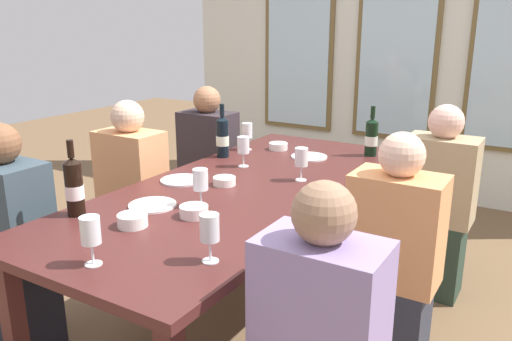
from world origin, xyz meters
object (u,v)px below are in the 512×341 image
object	(u,v)px
wine_glass_3	(301,159)
wine_glass_4	(91,233)
tasting_bowl_0	(133,220)
seated_person_2	(133,198)
wine_bottle_1	(222,137)
tasting_bowl_2	(194,211)
seated_person_4	(209,168)
wine_glass_0	(243,146)
dining_table	(244,198)
white_plate_1	(152,205)
seated_person_3	(393,264)
seated_person_0	(13,245)
wine_bottle_0	(371,137)
white_plate_0	(309,157)
wine_bottle_2	(74,186)
white_plate_2	(181,180)
wine_glass_5	(247,132)
wine_glass_1	(210,229)
seated_person_5	(437,207)
tasting_bowl_1	(278,146)
tasting_bowl_3	(224,181)
wine_glass_2	(200,182)

from	to	relation	value
wine_glass_3	wine_glass_4	distance (m)	1.25
tasting_bowl_0	seated_person_2	bearing A→B (deg)	134.91
wine_bottle_1	wine_glass_3	xyz separation A→B (m)	(0.62, -0.19, -0.01)
tasting_bowl_2	seated_person_4	bearing A→B (deg)	124.11
tasting_bowl_2	wine_glass_0	size ratio (longest dim) A/B	0.70
dining_table	white_plate_1	xyz separation A→B (m)	(-0.19, -0.47, 0.07)
white_plate_1	seated_person_3	xyz separation A→B (m)	(0.98, 0.42, -0.22)
seated_person_0	wine_bottle_0	bearing A→B (deg)	56.15
white_plate_0	seated_person_3	xyz separation A→B (m)	(0.75, -0.72, -0.22)
seated_person_3	wine_bottle_2	bearing A→B (deg)	-150.52
white_plate_2	wine_glass_5	xyz separation A→B (m)	(-0.07, 0.75, 0.11)
seated_person_3	dining_table	bearing A→B (deg)	176.48
tasting_bowl_2	seated_person_4	distance (m)	1.52
white_plate_0	wine_glass_1	xyz separation A→B (m)	(0.32, -1.45, 0.12)
wine_bottle_2	wine_glass_0	bearing A→B (deg)	78.79
wine_bottle_2	seated_person_3	xyz separation A→B (m)	(1.18, 0.67, -0.34)
wine_glass_3	seated_person_5	bearing A→B (deg)	43.87
wine_glass_3	seated_person_2	bearing A→B (deg)	-167.86
tasting_bowl_0	wine_glass_4	size ratio (longest dim) A/B	0.70
wine_glass_1	white_plate_1	bearing A→B (deg)	150.24
wine_glass_5	white_plate_2	bearing A→B (deg)	-84.69
wine_bottle_0	seated_person_3	world-z (taller)	seated_person_3
white_plate_1	tasting_bowl_1	world-z (taller)	tasting_bowl_1
wine_bottle_2	wine_glass_3	bearing A→B (deg)	57.53
white_plate_2	tasting_bowl_2	size ratio (longest dim) A/B	1.76
wine_bottle_0	tasting_bowl_0	distance (m)	1.66
tasting_bowl_2	wine_glass_0	bearing A→B (deg)	107.49
tasting_bowl_0	tasting_bowl_3	xyz separation A→B (m)	(0.01, 0.64, -0.00)
dining_table	seated_person_2	bearing A→B (deg)	179.38
tasting_bowl_3	white_plate_0	bearing A→B (deg)	79.66
dining_table	seated_person_3	xyz separation A→B (m)	(0.79, -0.05, -0.15)
wine_bottle_0	tasting_bowl_2	distance (m)	1.42
dining_table	tasting_bowl_1	bearing A→B (deg)	106.22
wine_bottle_2	seated_person_5	bearing A→B (deg)	51.78
wine_glass_0	seated_person_2	bearing A→B (deg)	-154.64
wine_bottle_2	wine_glass_1	xyz separation A→B (m)	(0.75, -0.07, -0.01)
white_plate_2	wine_glass_1	world-z (taller)	wine_glass_1
wine_bottle_2	tasting_bowl_0	bearing A→B (deg)	5.73
tasting_bowl_1	seated_person_4	world-z (taller)	seated_person_4
dining_table	seated_person_5	bearing A→B (deg)	44.80
seated_person_3	seated_person_4	size ratio (longest dim) A/B	1.00
dining_table	seated_person_5	xyz separation A→B (m)	(0.79, 0.79, -0.15)
wine_bottle_0	wine_glass_4	world-z (taller)	wine_bottle_0
wine_glass_2	seated_person_0	world-z (taller)	seated_person_0
wine_glass_3	wine_glass_5	size ratio (longest dim) A/B	1.00
seated_person_2	white_plate_2	bearing A→B (deg)	-13.93
white_plate_0	wine_bottle_1	world-z (taller)	wine_bottle_1
seated_person_3	seated_person_5	size ratio (longest dim) A/B	1.00
white_plate_2	tasting_bowl_2	xyz separation A→B (m)	(0.37, -0.37, 0.02)
wine_bottle_0	seated_person_2	distance (m)	1.48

